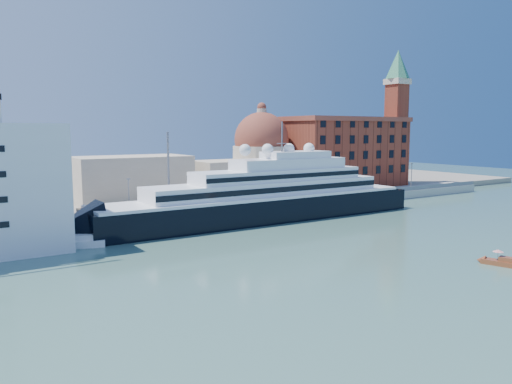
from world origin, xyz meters
TOP-DOWN VIEW (x-y plane):
  - ground at (0.00, 0.00)m, footprint 400.00×400.00m
  - quay at (0.00, 34.00)m, footprint 180.00×10.00m
  - land at (0.00, 75.00)m, footprint 260.00×72.00m
  - quay_fence at (0.00, 29.50)m, footprint 180.00×0.10m
  - superyacht at (-4.18, 23.00)m, footprint 89.52×12.41m
  - service_barge at (-44.02, 19.19)m, footprint 11.17×6.40m
  - water_taxi at (8.36, -29.57)m, footprint 3.32×5.73m
  - warehouse at (52.00, 52.00)m, footprint 43.00×19.00m
  - campanile at (76.00, 52.00)m, footprint 8.40×8.40m
  - church at (6.39, 57.72)m, footprint 66.00×18.00m
  - lamp_posts at (-12.67, 32.27)m, footprint 120.80×2.40m

SIDE VIEW (x-z plane):
  - ground at x=0.00m, z-range 0.00..0.00m
  - water_taxi at x=8.36m, z-range -0.67..1.91m
  - service_barge at x=-44.02m, z-range -0.51..1.88m
  - land at x=0.00m, z-range 0.00..2.00m
  - quay at x=0.00m, z-range 0.00..2.50m
  - quay_fence at x=0.00m, z-range 2.50..3.70m
  - superyacht at x=-4.18m, z-range -8.76..17.99m
  - lamp_posts at x=-12.67m, z-range 0.84..18.84m
  - church at x=6.39m, z-range -1.84..23.66m
  - warehouse at x=52.00m, z-range 2.16..25.41m
  - campanile at x=76.00m, z-range 5.26..52.26m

